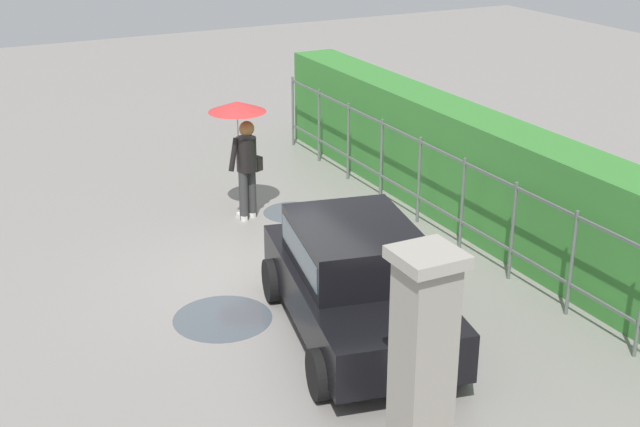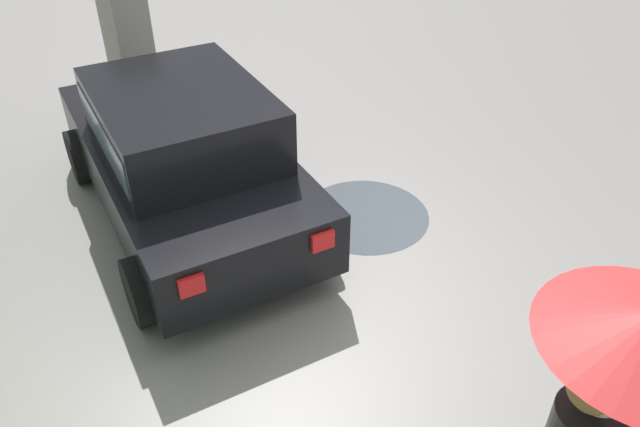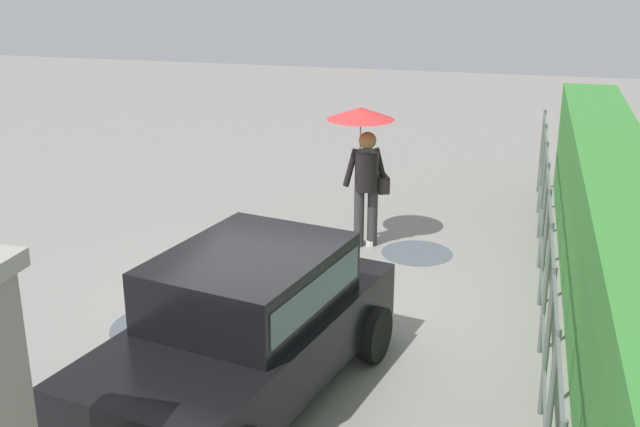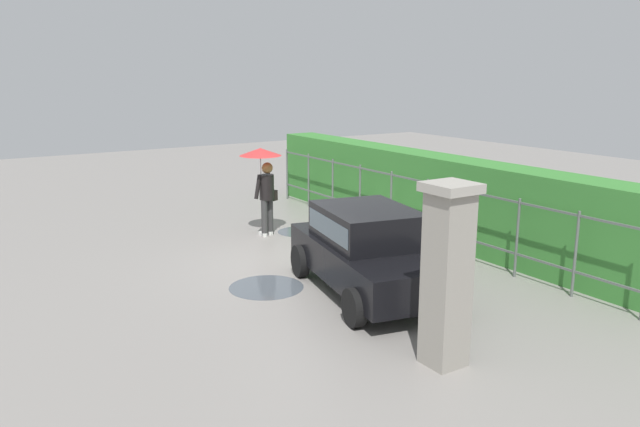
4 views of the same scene
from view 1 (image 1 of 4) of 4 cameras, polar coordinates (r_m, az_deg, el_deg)
The scene contains 8 objects.
ground_plane at distance 12.93m, azimuth -2.87°, elevation -4.25°, with size 40.00×40.00×0.00m, color gray.
car at distance 11.13m, azimuth 2.36°, elevation -4.12°, with size 3.96×2.46×1.48m.
pedestrian at distance 14.67m, azimuth -5.09°, elevation 5.14°, with size 0.96×0.96×2.05m.
gate_pillar at distance 8.51m, azimuth 6.67°, elevation -9.70°, with size 0.60×0.60×2.42m.
fence_section at distance 14.24m, azimuth 7.80°, elevation 1.70°, with size 11.12×0.05×1.50m.
hedge_row at distance 14.61m, azimuth 10.21°, elevation 2.59°, with size 12.07×0.90×1.90m, color #387F33.
puddle_near at distance 11.90m, azimuth -6.34°, elevation -6.78°, with size 1.33×1.33×0.00m, color #4C545B.
puddle_far at distance 15.33m, azimuth -1.78°, elevation 0.08°, with size 1.03×1.03×0.00m, color #4C545B.
Camera 1 is at (10.63, -4.69, 5.66)m, focal length 49.25 mm.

